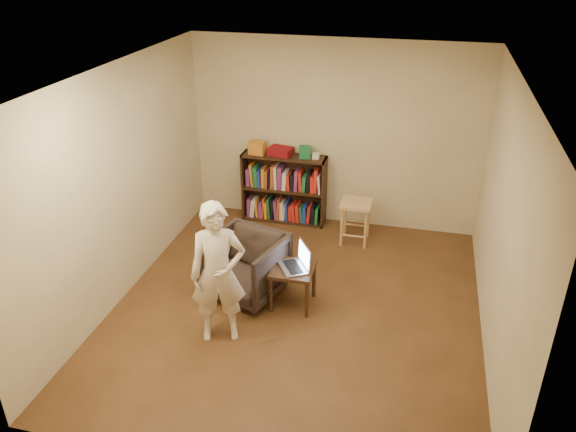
% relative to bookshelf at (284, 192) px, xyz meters
% --- Properties ---
extents(floor, '(4.50, 4.50, 0.00)m').
position_rel_bookshelf_xyz_m(floor, '(0.67, -2.09, -0.44)').
color(floor, '#442B16').
rests_on(floor, ground).
extents(ceiling, '(4.50, 4.50, 0.00)m').
position_rel_bookshelf_xyz_m(ceiling, '(0.67, -2.09, 2.16)').
color(ceiling, silver).
rests_on(ceiling, wall_back).
extents(wall_back, '(4.00, 0.00, 4.00)m').
position_rel_bookshelf_xyz_m(wall_back, '(0.67, 0.16, 0.86)').
color(wall_back, beige).
rests_on(wall_back, floor).
extents(wall_left, '(0.00, 4.50, 4.50)m').
position_rel_bookshelf_xyz_m(wall_left, '(-1.33, -2.09, 0.86)').
color(wall_left, beige).
rests_on(wall_left, floor).
extents(wall_right, '(0.00, 4.50, 4.50)m').
position_rel_bookshelf_xyz_m(wall_right, '(2.67, -2.09, 0.86)').
color(wall_right, beige).
rests_on(wall_right, floor).
extents(bookshelf, '(1.20, 0.30, 1.00)m').
position_rel_bookshelf_xyz_m(bookshelf, '(0.00, 0.00, 0.00)').
color(bookshelf, black).
rests_on(bookshelf, floor).
extents(box_yellow, '(0.24, 0.18, 0.18)m').
position_rel_bookshelf_xyz_m(box_yellow, '(-0.38, -0.03, 0.65)').
color(box_yellow, orange).
rests_on(box_yellow, bookshelf).
extents(red_cloth, '(0.36, 0.29, 0.11)m').
position_rel_bookshelf_xyz_m(red_cloth, '(-0.05, 0.01, 0.61)').
color(red_cloth, maroon).
rests_on(red_cloth, bookshelf).
extents(box_green, '(0.18, 0.18, 0.15)m').
position_rel_bookshelf_xyz_m(box_green, '(0.30, -0.00, 0.64)').
color(box_green, '#1C6B3B').
rests_on(box_green, bookshelf).
extents(box_white, '(0.09, 0.09, 0.07)m').
position_rel_bookshelf_xyz_m(box_white, '(0.45, -0.01, 0.60)').
color(box_white, silver).
rests_on(box_white, bookshelf).
extents(stool, '(0.40, 0.40, 0.59)m').
position_rel_bookshelf_xyz_m(stool, '(1.09, -0.40, 0.03)').
color(stool, tan).
rests_on(stool, floor).
extents(armchair, '(0.99, 1.01, 0.74)m').
position_rel_bookshelf_xyz_m(armchair, '(0.03, -1.95, -0.07)').
color(armchair, '#312821').
rests_on(armchair, floor).
extents(side_table, '(0.46, 0.46, 0.48)m').
position_rel_bookshelf_xyz_m(side_table, '(0.61, -2.02, -0.04)').
color(side_table, black).
rests_on(side_table, floor).
extents(laptop, '(0.42, 0.45, 0.28)m').
position_rel_bookshelf_xyz_m(laptop, '(0.66, -2.00, 0.10)').
color(laptop, '#B5B4BA').
rests_on(laptop, side_table).
extents(person, '(0.65, 0.54, 1.52)m').
position_rel_bookshelf_xyz_m(person, '(0.02, -2.74, 0.32)').
color(person, beige).
rests_on(person, floor).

